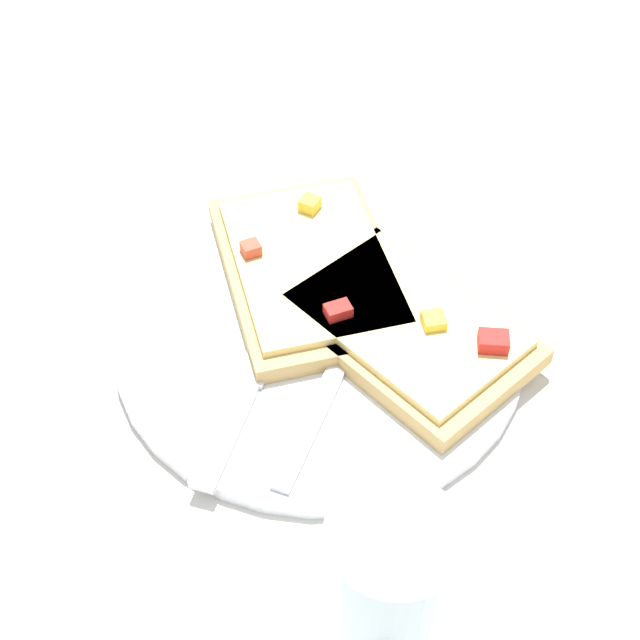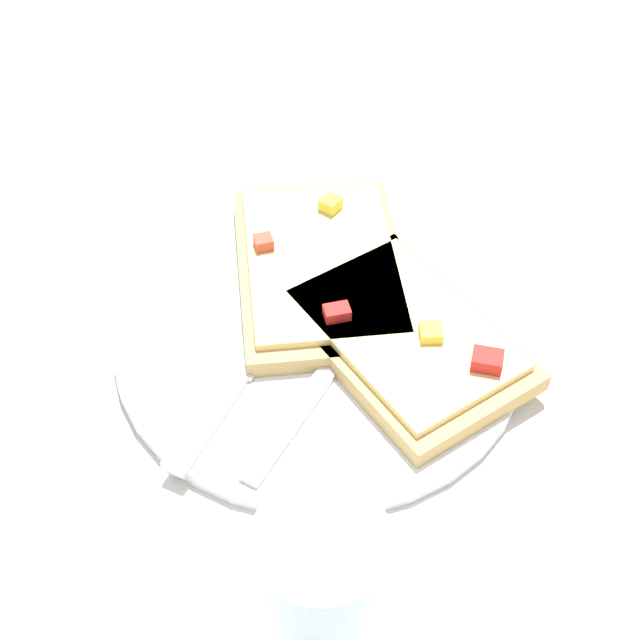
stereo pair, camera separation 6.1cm
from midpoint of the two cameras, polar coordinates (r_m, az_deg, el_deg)
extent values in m
plane|color=beige|center=(0.63, 2.79, -1.51)|extent=(4.00, 4.00, 0.00)
cylinder|color=white|center=(0.63, 2.80, -1.15)|extent=(0.29, 0.29, 0.01)
cube|color=silver|center=(0.57, 1.89, -5.83)|extent=(0.09, 0.11, 0.01)
cube|color=silver|center=(0.63, 5.75, -0.07)|extent=(0.05, 0.06, 0.01)
cube|color=silver|center=(0.65, 8.08, 1.79)|extent=(0.02, 0.02, 0.00)
cube|color=silver|center=(0.65, 7.51, 2.01)|extent=(0.02, 0.02, 0.00)
cube|color=silver|center=(0.65, 6.93, 2.23)|extent=(0.02, 0.02, 0.00)
cube|color=silver|center=(0.66, 6.36, 2.45)|extent=(0.02, 0.02, 0.00)
cube|color=silver|center=(0.57, -4.24, -6.70)|extent=(0.07, 0.07, 0.01)
cube|color=silver|center=(0.63, 0.39, 0.51)|extent=(0.10, 0.11, 0.00)
cube|color=tan|center=(0.65, 2.79, 3.06)|extent=(0.21, 0.17, 0.01)
cube|color=#E5CC7A|center=(0.65, 2.82, 3.69)|extent=(0.18, 0.15, 0.01)
cube|color=yellow|center=(0.68, 3.27, 7.30)|extent=(0.02, 0.02, 0.01)
cube|color=#D14733|center=(0.65, -0.93, 4.86)|extent=(0.01, 0.01, 0.01)
cube|color=red|center=(0.60, 4.02, 0.33)|extent=(0.01, 0.02, 0.01)
cube|color=tan|center=(0.61, 8.30, -1.37)|extent=(0.19, 0.14, 0.01)
cube|color=#E5CC7A|center=(0.61, 8.40, -0.74)|extent=(0.16, 0.12, 0.01)
cube|color=red|center=(0.59, 13.63, -2.70)|extent=(0.02, 0.03, 0.01)
cube|color=yellow|center=(0.60, 10.06, -0.96)|extent=(0.02, 0.02, 0.01)
sphere|color=tan|center=(0.63, 2.61, 0.57)|extent=(0.01, 0.01, 0.01)
sphere|color=tan|center=(0.63, 5.63, 0.29)|extent=(0.01, 0.01, 0.01)
cylinder|color=silver|center=(0.46, 4.09, -17.78)|extent=(0.06, 0.06, 0.12)
camera|label=1|loc=(0.03, -87.13, 3.08)|focal=50.00mm
camera|label=2|loc=(0.03, 92.87, -3.08)|focal=50.00mm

